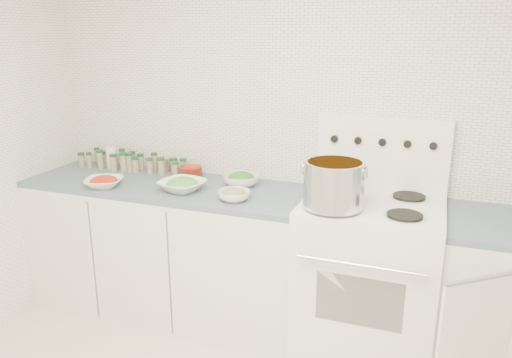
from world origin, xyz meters
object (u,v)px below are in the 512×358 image
stove (368,274)px  stock_pot (334,182)px  bowl_tomato (104,182)px  bowl_snowpea (182,185)px

stove → stock_pot: bearing=-136.5°
bowl_tomato → bowl_snowpea: 0.51m
stock_pot → bowl_tomato: bearing=-179.5°
stove → bowl_snowpea: size_ratio=4.37×
stock_pot → bowl_snowpea: bearing=174.8°
stock_pot → bowl_snowpea: stock_pot is taller
bowl_snowpea → stove: bearing=4.7°
stove → stock_pot: stove is taller
bowl_tomato → bowl_snowpea: bearing=10.9°
bowl_tomato → stock_pot: bearing=0.5°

